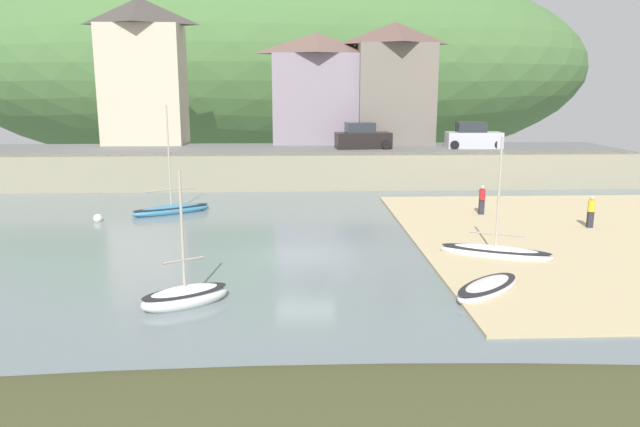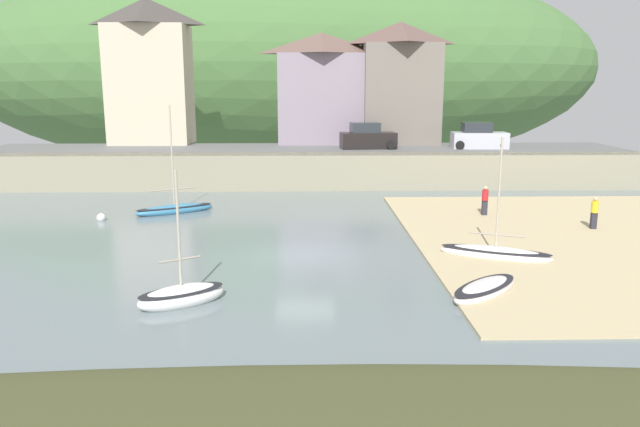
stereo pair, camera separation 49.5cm
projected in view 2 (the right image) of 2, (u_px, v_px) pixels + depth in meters
The scene contains 15 objects.
ground at pixel (356, 345), 16.69m from camera, with size 48.00×41.00×0.61m.
quay_seawall at pixel (305, 168), 42.88m from camera, with size 48.00×9.40×2.40m.
hillside_backdrop at pixel (279, 68), 78.05m from camera, with size 80.00×44.00×26.33m.
waterfront_building_left at pixel (149, 71), 48.72m from camera, with size 6.57×4.52×11.34m.
waterfront_building_centre at pixel (321, 88), 49.30m from camera, with size 7.21×4.49×8.76m.
waterfront_building_right at pixel (399, 82), 49.36m from camera, with size 6.32×5.71×9.59m.
motorboat_with_cabin at pixel (182, 296), 20.22m from camera, with size 3.14×2.56×4.66m.
sailboat_white_hull at pixel (495, 253), 25.44m from camera, with size 4.64×2.87×5.20m.
rowboat_small_beached at pixel (175, 209), 34.54m from camera, with size 4.36×3.05×6.18m.
sailboat_far_left at pixel (485, 289), 21.07m from camera, with size 3.35×3.33×0.63m.
parked_car_near_slipway at pixel (367, 138), 45.73m from camera, with size 4.26×2.12×1.95m.
parked_car_by_wall at pixel (479, 138), 45.92m from camera, with size 4.16×1.86×1.95m.
person_on_slipway at pixel (594, 211), 30.18m from camera, with size 0.34×0.34×1.62m.
person_near_water at pixel (485, 199), 33.38m from camera, with size 0.34×0.34×1.62m.
mooring_buoy at pixel (101, 218), 32.66m from camera, with size 0.49×0.49×0.49m.
Camera 2 is at (0.05, -25.12, 7.13)m, focal length 34.33 mm.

